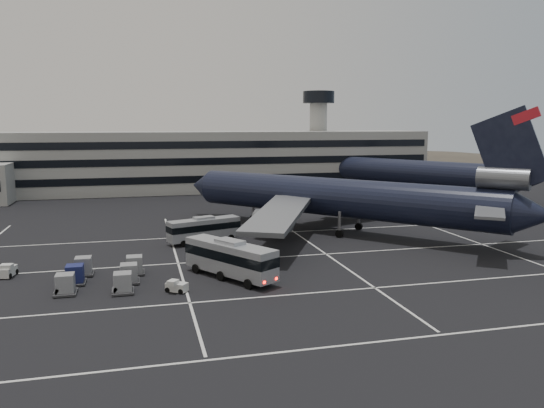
# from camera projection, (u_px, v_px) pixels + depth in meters

# --- Properties ---
(ground) EXTENTS (260.00, 260.00, 0.00)m
(ground) POSITION_uv_depth(u_px,v_px,m) (236.00, 269.00, 58.52)
(ground) COLOR black
(ground) RESTS_ON ground
(lane_markings) EXTENTS (90.00, 55.62, 0.01)m
(lane_markings) POSITION_uv_depth(u_px,v_px,m) (243.00, 267.00, 59.44)
(lane_markings) COLOR silver
(lane_markings) RESTS_ON ground
(terminal) EXTENTS (125.00, 26.00, 24.00)m
(terminal) POSITION_uv_depth(u_px,v_px,m) (169.00, 162.00, 124.97)
(terminal) COLOR gray
(terminal) RESTS_ON ground
(hills) EXTENTS (352.00, 180.00, 44.00)m
(hills) POSITION_uv_depth(u_px,v_px,m) (207.00, 189.00, 227.65)
(hills) COLOR #38332B
(hills) RESTS_ON ground
(trijet_main) EXTENTS (42.83, 46.45, 18.08)m
(trijet_main) POSITION_uv_depth(u_px,v_px,m) (341.00, 197.00, 77.31)
(trijet_main) COLOR black
(trijet_main) RESTS_ON ground
(trijet_far) EXTENTS (36.67, 51.59, 18.08)m
(trijet_far) POSITION_uv_depth(u_px,v_px,m) (408.00, 171.00, 117.29)
(trijet_far) COLOR black
(trijet_far) RESTS_ON ground
(bus_near) EXTENTS (8.49, 11.18, 4.08)m
(bus_near) POSITION_uv_depth(u_px,v_px,m) (230.00, 257.00, 54.80)
(bus_near) COLOR #989AA0
(bus_near) RESTS_ON ground
(bus_far) EXTENTS (10.22, 5.34, 3.53)m
(bus_far) POSITION_uv_depth(u_px,v_px,m) (204.00, 228.00, 71.46)
(bus_far) COLOR #989AA0
(bus_far) RESTS_ON ground
(tug_a) EXTENTS (1.78, 2.51, 1.48)m
(tug_a) POSITION_uv_depth(u_px,v_px,m) (7.00, 271.00, 55.42)
(tug_a) COLOR silver
(tug_a) RESTS_ON ground
(tug_b) EXTENTS (2.27, 2.08, 1.26)m
(tug_b) POSITION_uv_depth(u_px,v_px,m) (177.00, 286.00, 50.52)
(tug_b) COLOR silver
(tug_b) RESTS_ON ground
(uld_cluster) EXTENTS (8.67, 9.80, 1.97)m
(uld_cluster) POSITION_uv_depth(u_px,v_px,m) (102.00, 274.00, 53.11)
(uld_cluster) COLOR #2D2D30
(uld_cluster) RESTS_ON ground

